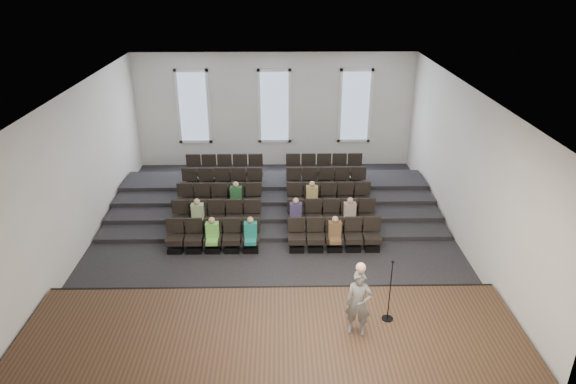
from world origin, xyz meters
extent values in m
plane|color=black|center=(0.00, 0.00, 0.00)|extent=(14.00, 14.00, 0.00)
cube|color=white|center=(0.00, 0.00, 5.01)|extent=(12.00, 14.00, 0.02)
cube|color=silver|center=(0.00, 7.02, 2.50)|extent=(12.00, 0.04, 5.00)
cube|color=silver|center=(0.00, -7.02, 2.50)|extent=(12.00, 0.04, 5.00)
cube|color=silver|center=(-6.02, 0.00, 2.50)|extent=(0.04, 14.00, 5.00)
cube|color=silver|center=(6.02, 0.00, 2.50)|extent=(0.04, 14.00, 5.00)
cube|color=#43331D|center=(0.00, -5.10, 0.25)|extent=(11.80, 3.60, 0.50)
cube|color=black|center=(0.00, -3.33, 0.25)|extent=(11.80, 0.06, 0.52)
cube|color=black|center=(0.00, 2.33, 0.07)|extent=(11.80, 4.80, 0.15)
cube|color=black|center=(0.00, 2.85, 0.15)|extent=(11.80, 3.75, 0.30)
cube|color=black|center=(0.00, 3.38, 0.22)|extent=(11.80, 2.70, 0.45)
cube|color=black|center=(0.00, 3.90, 0.30)|extent=(11.80, 1.65, 0.60)
cube|color=black|center=(-3.13, -0.60, 0.10)|extent=(0.47, 0.43, 0.20)
cube|color=black|center=(-3.13, -0.60, 0.41)|extent=(0.55, 0.50, 0.19)
cube|color=black|center=(-3.13, -0.39, 0.82)|extent=(0.55, 0.08, 0.50)
cube|color=black|center=(-2.53, -0.60, 0.10)|extent=(0.47, 0.43, 0.20)
cube|color=black|center=(-2.53, -0.60, 0.41)|extent=(0.55, 0.50, 0.19)
cube|color=black|center=(-2.53, -0.39, 0.82)|extent=(0.55, 0.08, 0.50)
cube|color=black|center=(-1.93, -0.60, 0.10)|extent=(0.47, 0.43, 0.20)
cube|color=black|center=(-1.93, -0.60, 0.41)|extent=(0.55, 0.50, 0.19)
cube|color=black|center=(-1.93, -0.39, 0.82)|extent=(0.55, 0.08, 0.50)
cube|color=black|center=(-1.33, -0.60, 0.10)|extent=(0.47, 0.43, 0.20)
cube|color=black|center=(-1.33, -0.60, 0.41)|extent=(0.55, 0.50, 0.19)
cube|color=black|center=(-1.33, -0.39, 0.82)|extent=(0.55, 0.08, 0.50)
cube|color=black|center=(-0.73, -0.60, 0.10)|extent=(0.47, 0.43, 0.20)
cube|color=black|center=(-0.73, -0.60, 0.41)|extent=(0.55, 0.50, 0.19)
cube|color=black|center=(-0.73, -0.39, 0.82)|extent=(0.55, 0.08, 0.50)
cube|color=black|center=(0.73, -0.60, 0.10)|extent=(0.47, 0.43, 0.20)
cube|color=black|center=(0.73, -0.60, 0.41)|extent=(0.55, 0.50, 0.19)
cube|color=black|center=(0.73, -0.39, 0.82)|extent=(0.55, 0.08, 0.50)
cube|color=black|center=(1.33, -0.60, 0.10)|extent=(0.47, 0.43, 0.20)
cube|color=black|center=(1.33, -0.60, 0.41)|extent=(0.55, 0.50, 0.19)
cube|color=black|center=(1.33, -0.39, 0.82)|extent=(0.55, 0.08, 0.50)
cube|color=black|center=(1.93, -0.60, 0.10)|extent=(0.47, 0.43, 0.20)
cube|color=black|center=(1.93, -0.60, 0.41)|extent=(0.55, 0.50, 0.19)
cube|color=black|center=(1.93, -0.39, 0.82)|extent=(0.55, 0.08, 0.50)
cube|color=black|center=(2.53, -0.60, 0.10)|extent=(0.47, 0.43, 0.20)
cube|color=black|center=(2.53, -0.60, 0.41)|extent=(0.55, 0.50, 0.19)
cube|color=black|center=(2.53, -0.39, 0.82)|extent=(0.55, 0.08, 0.50)
cube|color=black|center=(3.13, -0.60, 0.10)|extent=(0.47, 0.43, 0.20)
cube|color=black|center=(3.13, -0.60, 0.41)|extent=(0.55, 0.50, 0.19)
cube|color=black|center=(3.13, -0.39, 0.82)|extent=(0.55, 0.08, 0.50)
cube|color=black|center=(-3.13, 0.45, 0.25)|extent=(0.47, 0.43, 0.20)
cube|color=black|center=(-3.13, 0.45, 0.56)|extent=(0.55, 0.50, 0.19)
cube|color=black|center=(-3.13, 0.66, 0.97)|extent=(0.55, 0.08, 0.50)
cube|color=black|center=(-2.53, 0.45, 0.25)|extent=(0.47, 0.43, 0.20)
cube|color=black|center=(-2.53, 0.45, 0.56)|extent=(0.55, 0.50, 0.19)
cube|color=black|center=(-2.53, 0.66, 0.97)|extent=(0.55, 0.08, 0.50)
cube|color=black|center=(-1.93, 0.45, 0.25)|extent=(0.47, 0.43, 0.20)
cube|color=black|center=(-1.93, 0.45, 0.56)|extent=(0.55, 0.50, 0.19)
cube|color=black|center=(-1.93, 0.66, 0.97)|extent=(0.55, 0.08, 0.50)
cube|color=black|center=(-1.33, 0.45, 0.25)|extent=(0.47, 0.43, 0.20)
cube|color=black|center=(-1.33, 0.45, 0.56)|extent=(0.55, 0.50, 0.19)
cube|color=black|center=(-1.33, 0.66, 0.97)|extent=(0.55, 0.08, 0.50)
cube|color=black|center=(-0.73, 0.45, 0.25)|extent=(0.47, 0.43, 0.20)
cube|color=black|center=(-0.73, 0.45, 0.56)|extent=(0.55, 0.50, 0.19)
cube|color=black|center=(-0.73, 0.66, 0.97)|extent=(0.55, 0.08, 0.50)
cube|color=black|center=(0.73, 0.45, 0.25)|extent=(0.47, 0.43, 0.20)
cube|color=black|center=(0.73, 0.45, 0.56)|extent=(0.55, 0.50, 0.19)
cube|color=black|center=(0.73, 0.66, 0.97)|extent=(0.55, 0.08, 0.50)
cube|color=black|center=(1.33, 0.45, 0.25)|extent=(0.47, 0.43, 0.20)
cube|color=black|center=(1.33, 0.45, 0.56)|extent=(0.55, 0.50, 0.19)
cube|color=black|center=(1.33, 0.66, 0.97)|extent=(0.55, 0.08, 0.50)
cube|color=black|center=(1.93, 0.45, 0.25)|extent=(0.47, 0.43, 0.20)
cube|color=black|center=(1.93, 0.45, 0.56)|extent=(0.55, 0.50, 0.19)
cube|color=black|center=(1.93, 0.66, 0.97)|extent=(0.55, 0.08, 0.50)
cube|color=black|center=(2.53, 0.45, 0.25)|extent=(0.47, 0.43, 0.20)
cube|color=black|center=(2.53, 0.45, 0.56)|extent=(0.55, 0.50, 0.19)
cube|color=black|center=(2.53, 0.66, 0.97)|extent=(0.55, 0.08, 0.50)
cube|color=black|center=(3.13, 0.45, 0.25)|extent=(0.47, 0.43, 0.20)
cube|color=black|center=(3.13, 0.45, 0.56)|extent=(0.55, 0.50, 0.19)
cube|color=black|center=(3.13, 0.66, 0.97)|extent=(0.55, 0.08, 0.50)
cube|color=black|center=(-3.13, 1.50, 0.40)|extent=(0.47, 0.42, 0.20)
cube|color=black|center=(-3.13, 1.50, 0.71)|extent=(0.55, 0.50, 0.19)
cube|color=black|center=(-3.13, 1.71, 1.12)|extent=(0.55, 0.08, 0.50)
cube|color=black|center=(-2.53, 1.50, 0.40)|extent=(0.47, 0.42, 0.20)
cube|color=black|center=(-2.53, 1.50, 0.71)|extent=(0.55, 0.50, 0.19)
cube|color=black|center=(-2.53, 1.71, 1.12)|extent=(0.55, 0.08, 0.50)
cube|color=black|center=(-1.93, 1.50, 0.40)|extent=(0.47, 0.42, 0.20)
cube|color=black|center=(-1.93, 1.50, 0.71)|extent=(0.55, 0.50, 0.19)
cube|color=black|center=(-1.93, 1.71, 1.12)|extent=(0.55, 0.08, 0.50)
cube|color=black|center=(-1.33, 1.50, 0.40)|extent=(0.47, 0.42, 0.20)
cube|color=black|center=(-1.33, 1.50, 0.71)|extent=(0.55, 0.50, 0.19)
cube|color=black|center=(-1.33, 1.71, 1.12)|extent=(0.55, 0.08, 0.50)
cube|color=black|center=(-0.73, 1.50, 0.40)|extent=(0.47, 0.42, 0.20)
cube|color=black|center=(-0.73, 1.50, 0.71)|extent=(0.55, 0.50, 0.19)
cube|color=black|center=(-0.73, 1.71, 1.12)|extent=(0.55, 0.08, 0.50)
cube|color=black|center=(0.73, 1.50, 0.40)|extent=(0.47, 0.42, 0.20)
cube|color=black|center=(0.73, 1.50, 0.71)|extent=(0.55, 0.50, 0.19)
cube|color=black|center=(0.73, 1.71, 1.12)|extent=(0.55, 0.08, 0.50)
cube|color=black|center=(1.33, 1.50, 0.40)|extent=(0.47, 0.42, 0.20)
cube|color=black|center=(1.33, 1.50, 0.71)|extent=(0.55, 0.50, 0.19)
cube|color=black|center=(1.33, 1.71, 1.12)|extent=(0.55, 0.08, 0.50)
cube|color=black|center=(1.93, 1.50, 0.40)|extent=(0.47, 0.42, 0.20)
cube|color=black|center=(1.93, 1.50, 0.71)|extent=(0.55, 0.50, 0.19)
cube|color=black|center=(1.93, 1.71, 1.12)|extent=(0.55, 0.08, 0.50)
cube|color=black|center=(2.53, 1.50, 0.40)|extent=(0.47, 0.42, 0.20)
cube|color=black|center=(2.53, 1.50, 0.71)|extent=(0.55, 0.50, 0.19)
cube|color=black|center=(2.53, 1.71, 1.12)|extent=(0.55, 0.08, 0.50)
cube|color=black|center=(3.13, 1.50, 0.40)|extent=(0.47, 0.42, 0.20)
cube|color=black|center=(3.13, 1.50, 0.71)|extent=(0.55, 0.50, 0.19)
cube|color=black|center=(3.13, 1.71, 1.12)|extent=(0.55, 0.08, 0.50)
cube|color=black|center=(-3.13, 2.55, 0.55)|extent=(0.47, 0.42, 0.20)
cube|color=black|center=(-3.13, 2.55, 0.86)|extent=(0.55, 0.50, 0.19)
cube|color=black|center=(-3.13, 2.76, 1.27)|extent=(0.55, 0.08, 0.50)
cube|color=black|center=(-2.53, 2.55, 0.55)|extent=(0.47, 0.42, 0.20)
cube|color=black|center=(-2.53, 2.55, 0.86)|extent=(0.55, 0.50, 0.19)
cube|color=black|center=(-2.53, 2.76, 1.27)|extent=(0.55, 0.08, 0.50)
cube|color=black|center=(-1.93, 2.55, 0.55)|extent=(0.47, 0.42, 0.20)
cube|color=black|center=(-1.93, 2.55, 0.86)|extent=(0.55, 0.50, 0.19)
cube|color=black|center=(-1.93, 2.76, 1.27)|extent=(0.55, 0.08, 0.50)
cube|color=black|center=(-1.33, 2.55, 0.55)|extent=(0.47, 0.42, 0.20)
cube|color=black|center=(-1.33, 2.55, 0.86)|extent=(0.55, 0.50, 0.19)
cube|color=black|center=(-1.33, 2.76, 1.27)|extent=(0.55, 0.08, 0.50)
cube|color=black|center=(-0.73, 2.55, 0.55)|extent=(0.47, 0.42, 0.20)
cube|color=black|center=(-0.73, 2.55, 0.86)|extent=(0.55, 0.50, 0.19)
cube|color=black|center=(-0.73, 2.76, 1.27)|extent=(0.55, 0.08, 0.50)
cube|color=black|center=(0.73, 2.55, 0.55)|extent=(0.47, 0.42, 0.20)
cube|color=black|center=(0.73, 2.55, 0.86)|extent=(0.55, 0.50, 0.19)
cube|color=black|center=(0.73, 2.76, 1.27)|extent=(0.55, 0.08, 0.50)
cube|color=black|center=(1.33, 2.55, 0.55)|extent=(0.47, 0.42, 0.20)
cube|color=black|center=(1.33, 2.55, 0.86)|extent=(0.55, 0.50, 0.19)
cube|color=black|center=(1.33, 2.76, 1.27)|extent=(0.55, 0.08, 0.50)
cube|color=black|center=(1.93, 2.55, 0.55)|extent=(0.47, 0.42, 0.20)
cube|color=black|center=(1.93, 2.55, 0.86)|extent=(0.55, 0.50, 0.19)
cube|color=black|center=(1.93, 2.76, 1.27)|extent=(0.55, 0.08, 0.50)
cube|color=black|center=(2.53, 2.55, 0.55)|extent=(0.47, 0.42, 0.20)
cube|color=black|center=(2.53, 2.55, 0.86)|extent=(0.55, 0.50, 0.19)
cube|color=black|center=(2.53, 2.76, 1.27)|extent=(0.55, 0.08, 0.50)
cube|color=black|center=(3.13, 2.55, 0.55)|extent=(0.47, 0.42, 0.20)
cube|color=black|center=(3.13, 2.55, 0.86)|extent=(0.55, 0.50, 0.19)
cube|color=black|center=(3.13, 2.76, 1.27)|extent=(0.55, 0.08, 0.50)
cube|color=black|center=(-3.13, 3.60, 0.70)|extent=(0.47, 0.42, 0.20)
cube|color=black|center=(-3.13, 3.60, 1.01)|extent=(0.55, 0.50, 0.19)
cube|color=black|center=(-3.13, 3.81, 1.42)|extent=(0.55, 0.08, 0.50)
cube|color=black|center=(-2.53, 3.60, 0.70)|extent=(0.47, 0.42, 0.20)
cube|color=black|center=(-2.53, 3.60, 1.01)|extent=(0.55, 0.50, 0.19)
cube|color=black|center=(-2.53, 3.81, 1.42)|extent=(0.55, 0.08, 0.50)
cube|color=black|center=(-1.93, 3.60, 0.70)|extent=(0.47, 0.42, 0.20)
cube|color=black|center=(-1.93, 3.60, 1.01)|extent=(0.55, 0.50, 0.19)
cube|color=black|center=(-1.93, 3.81, 1.42)|extent=(0.55, 0.08, 0.50)
cube|color=black|center=(-1.33, 3.60, 0.70)|extent=(0.47, 0.42, 0.20)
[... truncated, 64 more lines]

